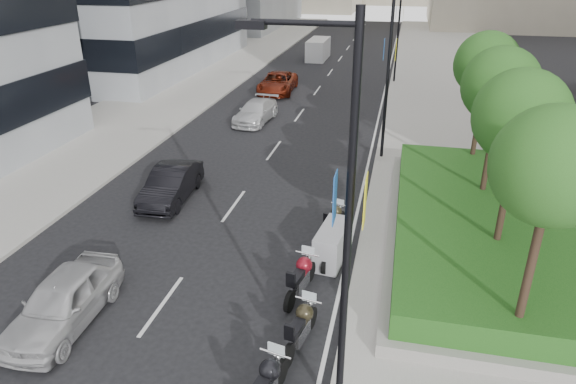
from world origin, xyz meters
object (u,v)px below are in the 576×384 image
(motorcycle_4, at_px, (301,277))
(motorcycle_3, at_px, (301,326))
(car_a, at_px, (63,301))
(car_b, at_px, (171,184))
(lamp_post_0, at_px, (340,224))
(lamp_post_1, at_px, (386,61))
(motorcycle_5, at_px, (333,244))
(car_c, at_px, (256,112))
(car_d, at_px, (278,83))
(delivery_van, at_px, (318,50))
(lamp_post_2, at_px, (397,19))
(motorcycle_6, at_px, (334,219))

(motorcycle_4, bearing_deg, motorcycle_3, -158.15)
(car_a, relative_size, car_b, 1.00)
(lamp_post_0, bearing_deg, lamp_post_1, 90.00)
(motorcycle_3, distance_m, motorcycle_5, 4.44)
(car_c, relative_size, car_d, 0.84)
(motorcycle_3, height_order, motorcycle_5, motorcycle_5)
(motorcycle_3, distance_m, delivery_van, 42.30)
(car_c, height_order, delivery_van, delivery_van)
(lamp_post_2, xyz_separation_m, delivery_van, (-7.83, 9.01, -4.14))
(lamp_post_2, relative_size, car_b, 2.04)
(motorcycle_4, relative_size, motorcycle_6, 1.24)
(motorcycle_4, relative_size, car_b, 0.54)
(motorcycle_5, bearing_deg, lamp_post_0, -164.68)
(lamp_post_1, bearing_deg, car_c, 148.68)
(lamp_post_0, relative_size, car_b, 2.04)
(motorcycle_3, relative_size, car_d, 0.42)
(delivery_van, bearing_deg, motorcycle_5, -79.10)
(motorcycle_6, relative_size, car_d, 0.35)
(motorcycle_5, height_order, car_d, car_d)
(car_d, bearing_deg, lamp_post_1, -58.84)
(car_c, bearing_deg, car_d, 98.32)
(lamp_post_0, xyz_separation_m, car_a, (-7.96, 1.66, -4.31))
(lamp_post_1, relative_size, car_d, 1.66)
(car_b, bearing_deg, car_d, 86.74)
(car_c, bearing_deg, motorcycle_4, -64.97)
(car_a, distance_m, car_d, 28.04)
(lamp_post_2, xyz_separation_m, motorcycle_3, (-1.16, -32.76, -4.45))
(motorcycle_5, xyz_separation_m, motorcycle_6, (-0.25, 2.09, -0.12))
(delivery_van, bearing_deg, motorcycle_6, -78.88)
(motorcycle_5, relative_size, delivery_van, 0.47)
(lamp_post_0, bearing_deg, motorcycle_3, 117.44)
(motorcycle_3, bearing_deg, motorcycle_4, 22.22)
(car_c, distance_m, delivery_van, 22.11)
(motorcycle_4, xyz_separation_m, motorcycle_5, (0.67, 2.18, 0.00))
(car_a, bearing_deg, car_d, 89.55)
(motorcycle_3, xyz_separation_m, motorcycle_4, (-0.46, 2.25, 0.02))
(motorcycle_6, xyz_separation_m, car_b, (-7.25, 1.25, 0.20))
(lamp_post_2, bearing_deg, car_b, -108.66)
(car_b, height_order, car_c, car_b)
(motorcycle_6, bearing_deg, delivery_van, 27.62)
(motorcycle_5, relative_size, car_d, 0.41)
(lamp_post_0, relative_size, lamp_post_2, 1.00)
(motorcycle_5, relative_size, motorcycle_6, 1.16)
(motorcycle_5, relative_size, car_c, 0.49)
(motorcycle_3, xyz_separation_m, car_b, (-7.28, 7.76, 0.11))
(lamp_post_2, relative_size, motorcycle_5, 4.05)
(lamp_post_1, relative_size, motorcycle_4, 3.79)
(lamp_post_0, relative_size, car_c, 1.97)
(motorcycle_5, bearing_deg, motorcycle_3, -175.55)
(motorcycle_5, height_order, delivery_van, delivery_van)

